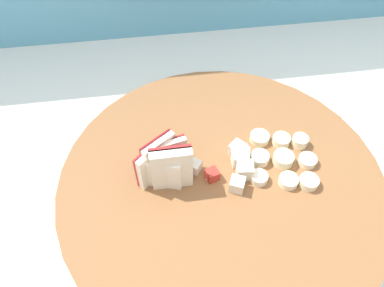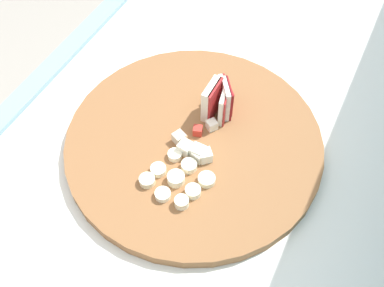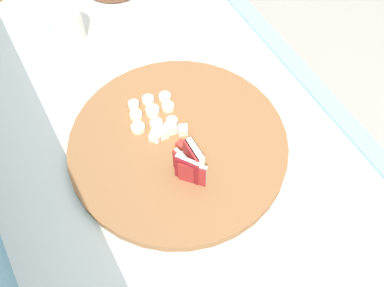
# 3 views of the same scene
# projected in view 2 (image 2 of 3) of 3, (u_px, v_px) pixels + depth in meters

# --- Properties ---
(cutting_board) EXTENTS (0.43, 0.43, 0.02)m
(cutting_board) POSITION_uv_depth(u_px,v_px,m) (194.00, 143.00, 0.76)
(cutting_board) COLOR brown
(cutting_board) RESTS_ON tiled_countertop
(apple_wedge_fan) EXTENTS (0.07, 0.05, 0.07)m
(apple_wedge_fan) POSITION_uv_depth(u_px,v_px,m) (219.00, 100.00, 0.76)
(apple_wedge_fan) COLOR maroon
(apple_wedge_fan) RESTS_ON cutting_board
(apple_dice_pile) EXTENTS (0.09, 0.08, 0.02)m
(apple_dice_pile) POSITION_uv_depth(u_px,v_px,m) (196.00, 147.00, 0.73)
(apple_dice_pile) COLOR #EFE5CC
(apple_dice_pile) RESTS_ON cutting_board
(banana_slice_rows) EXTENTS (0.10, 0.11, 0.01)m
(banana_slice_rows) POSITION_uv_depth(u_px,v_px,m) (177.00, 180.00, 0.70)
(banana_slice_rows) COLOR white
(banana_slice_rows) RESTS_ON cutting_board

